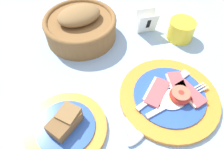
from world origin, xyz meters
TOP-DOWN VIEW (x-y plane):
  - ground_plane at (0.00, 0.00)m, footprint 3.00×3.00m
  - breakfast_plate at (0.09, -0.01)m, footprint 0.25×0.25m
  - bread_plate at (-0.18, -0.05)m, footprint 0.19×0.19m
  - sugar_cup at (0.19, 0.20)m, footprint 0.08×0.08m
  - bread_basket at (-0.11, 0.27)m, footprint 0.22×0.22m
  - number_card at (0.10, 0.25)m, footprint 0.06×0.05m
  - teaspoon_by_saucer at (-0.03, -0.10)m, footprint 0.03×0.19m
  - teaspoon_near_cup at (-0.04, -0.11)m, footprint 0.17×0.13m

SIDE VIEW (x-z plane):
  - ground_plane at x=0.00m, z-range 0.00..0.00m
  - teaspoon_by_saucer at x=-0.03m, z-range 0.00..0.01m
  - teaspoon_near_cup at x=-0.04m, z-range 0.00..0.01m
  - breakfast_plate at x=0.09m, z-range -0.01..0.03m
  - bread_plate at x=-0.18m, z-range -0.01..0.04m
  - sugar_cup at x=0.19m, z-range 0.00..0.06m
  - number_card at x=0.10m, z-range 0.00..0.07m
  - bread_basket at x=-0.11m, z-range -0.01..0.10m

